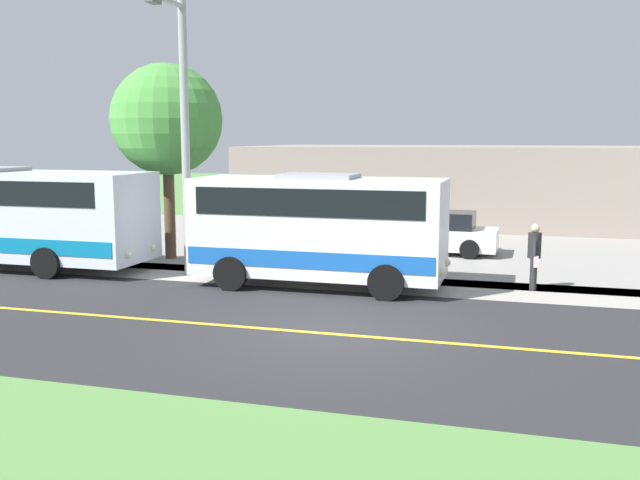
# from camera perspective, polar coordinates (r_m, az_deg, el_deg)

# --- Properties ---
(ground_plane) EXTENTS (120.00, 120.00, 0.00)m
(ground_plane) POSITION_cam_1_polar(r_m,az_deg,el_deg) (14.52, 0.84, -7.58)
(ground_plane) COLOR #548442
(road_surface) EXTENTS (8.00, 100.00, 0.01)m
(road_surface) POSITION_cam_1_polar(r_m,az_deg,el_deg) (14.52, 0.84, -7.56)
(road_surface) COLOR #28282B
(road_surface) RESTS_ON ground
(sidewalk) EXTENTS (2.40, 100.00, 0.01)m
(sidewalk) POSITION_cam_1_polar(r_m,az_deg,el_deg) (19.45, 4.90, -3.53)
(sidewalk) COLOR #9E9991
(sidewalk) RESTS_ON ground
(parking_lot_surface) EXTENTS (14.00, 36.00, 0.01)m
(parking_lot_surface) POSITION_cam_1_polar(r_m,az_deg,el_deg) (26.19, 14.47, -0.72)
(parking_lot_surface) COLOR gray
(parking_lot_surface) RESTS_ON ground
(road_centre_line) EXTENTS (0.16, 100.00, 0.00)m
(road_centre_line) POSITION_cam_1_polar(r_m,az_deg,el_deg) (14.52, 0.84, -7.54)
(road_centre_line) COLOR gold
(road_centre_line) RESTS_ON ground
(shuttle_bus_front) EXTENTS (2.55, 6.75, 3.02)m
(shuttle_bus_front) POSITION_cam_1_polar(r_m,az_deg,el_deg) (18.82, -0.11, 1.20)
(shuttle_bus_front) COLOR white
(shuttle_bus_front) RESTS_ON ground
(pedestrian_with_bags) EXTENTS (0.72, 0.34, 1.73)m
(pedestrian_with_bags) POSITION_cam_1_polar(r_m,az_deg,el_deg) (19.34, 16.84, -1.12)
(pedestrian_with_bags) COLOR #262628
(pedestrian_with_bags) RESTS_ON ground
(street_light_pole) EXTENTS (1.97, 0.24, 7.72)m
(street_light_pole) POSITION_cam_1_polar(r_m,az_deg,el_deg) (20.60, -10.96, 8.93)
(street_light_pole) COLOR #9E9EA3
(street_light_pole) RESTS_ON ground
(parked_car_near) EXTENTS (2.10, 4.44, 1.45)m
(parked_car_near) POSITION_cam_1_polar(r_m,az_deg,el_deg) (24.78, 9.13, 0.54)
(parked_car_near) COLOR white
(parked_car_near) RESTS_ON ground
(tree_curbside) EXTENTS (3.59, 3.59, 6.34)m
(tree_curbside) POSITION_cam_1_polar(r_m,az_deg,el_deg) (23.70, -12.21, 9.39)
(tree_curbside) COLOR brown
(tree_curbside) RESTS_ON ground
(commercial_building) EXTENTS (10.00, 20.81, 3.55)m
(commercial_building) POSITION_cam_1_polar(r_m,az_deg,el_deg) (35.04, 11.97, 4.48)
(commercial_building) COLOR gray
(commercial_building) RESTS_ON ground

